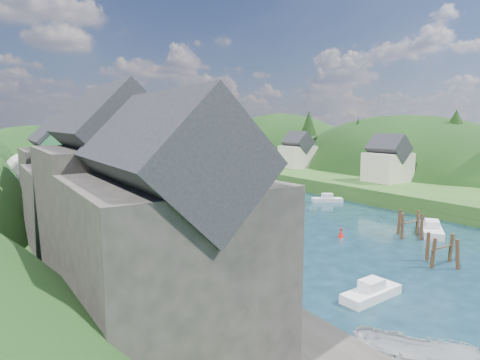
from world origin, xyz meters
TOP-DOWN VIEW (x-y plane):
  - ground at (0.00, 50.00)m, footprint 600.00×600.00m
  - hillside_right at (45.00, 75.00)m, footprint 36.00×245.56m
  - far_hills at (1.22, 174.01)m, footprint 103.00×68.00m
  - hill_trees at (0.81, 65.86)m, footprint 90.71×146.37m
  - quay_left at (-24.00, 20.00)m, footprint 12.00×110.00m
  - terrace_left_grass at (-31.00, 20.00)m, footprint 12.00×110.00m
  - quayside_buildings at (-26.00, 6.39)m, footprint 8.00×35.84m
  - boat_sheds at (-26.00, 39.00)m, footprint 7.00×21.00m
  - terrace_right at (25.00, 40.00)m, footprint 16.00×120.00m
  - right_bank_cottages at (28.00, 48.33)m, footprint 9.00×59.24m
  - piling_cluster_near at (0.91, -3.45)m, footprint 3.32×3.09m
  - piling_cluster_far at (6.39, 3.45)m, footprint 3.31×3.08m
  - channel_buoy_near at (-0.03, 7.52)m, footprint 0.70×0.70m
  - channel_buoy_far at (-0.24, 23.63)m, footprint 0.70×0.70m
  - moored_boats at (-1.22, 21.46)m, footprint 35.05×94.94m

SIDE VIEW (x-z plane):
  - far_hills at x=1.22m, z-range -32.80..11.20m
  - hillside_right at x=45.00m, z-range -31.41..16.59m
  - ground at x=0.00m, z-range 0.00..0.00m
  - channel_buoy_near at x=-0.03m, z-range -0.07..1.03m
  - channel_buoy_far at x=-0.24m, z-range -0.07..1.03m
  - moored_boats at x=-1.22m, z-range -0.51..1.81m
  - quay_left at x=-24.00m, z-range 0.00..2.00m
  - piling_cluster_near at x=0.91m, z-range -0.57..2.70m
  - piling_cluster_far at x=6.39m, z-range -0.57..2.91m
  - terrace_right at x=25.00m, z-range 0.00..2.40m
  - terrace_left_grass at x=-31.00m, z-range 0.00..2.50m
  - boat_sheds at x=-26.00m, z-range 1.52..9.02m
  - right_bank_cottages at x=28.00m, z-range 1.64..10.05m
  - quayside_buildings at x=-26.00m, z-range 0.64..13.54m
  - hill_trees at x=0.81m, z-range 4.94..17.32m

